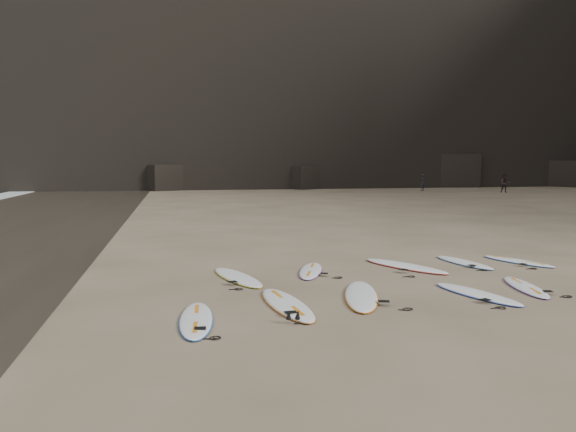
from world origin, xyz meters
name	(u,v)px	position (x,y,z in m)	size (l,w,h in m)	color
ground	(394,295)	(0.00, 0.00, 0.00)	(240.00, 240.00, 0.00)	#897559
surfboard_0	(196,319)	(-4.31, -1.19, 0.04)	(0.59, 2.44, 0.09)	white
surfboard_1	(287,304)	(-2.47, -0.45, 0.05)	(0.67, 2.78, 0.10)	white
surfboard_2	(361,295)	(-0.77, -0.06, 0.05)	(0.67, 2.79, 0.10)	white
surfboard_3	(477,294)	(1.76, -0.39, 0.04)	(0.58, 2.41, 0.09)	white
surfboard_4	(526,287)	(3.20, 0.00, 0.04)	(0.53, 2.22, 0.08)	white
surfboard_5	(238,277)	(-3.16, 2.37, 0.05)	(0.63, 2.64, 0.10)	white
surfboard_6	(311,270)	(-1.18, 2.83, 0.04)	(0.55, 2.29, 0.08)	white
surfboard_7	(405,266)	(1.51, 2.92, 0.05)	(0.67, 2.79, 0.10)	white
surfboard_8	(464,262)	(3.38, 3.14, 0.04)	(0.56, 2.33, 0.08)	white
surfboard_9	(518,261)	(5.00, 3.00, 0.04)	(0.54, 2.26, 0.08)	white
person_a	(422,183)	(18.49, 38.65, 0.80)	(0.58, 0.38, 1.60)	black
person_b	(505,183)	(24.62, 34.57, 0.84)	(0.82, 0.64, 1.69)	black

